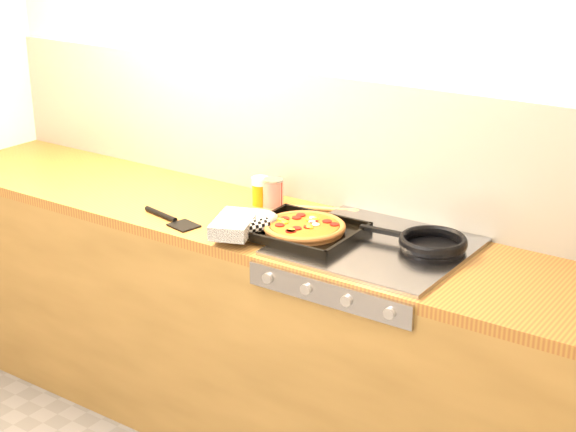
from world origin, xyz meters
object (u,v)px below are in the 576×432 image
Objects in this scene: juice_glass at (260,191)px; frying_pan at (431,243)px; pizza_on_tray at (286,227)px; tomato_can at (273,193)px.

frying_pan is at bearing -5.07° from juice_glass.
tomato_can is (-0.22, 0.23, 0.02)m from pizza_on_tray.
tomato_can reaches higher than juice_glass.
juice_glass reaches higher than pizza_on_tray.
frying_pan is 3.47× the size of tomato_can.
tomato_can is at bearing 174.08° from frying_pan.
tomato_can is at bearing 5.48° from juice_glass.
juice_glass is (-0.76, 0.07, 0.02)m from frying_pan.
frying_pan is 0.70m from tomato_can.
frying_pan is (0.48, 0.16, -0.01)m from pizza_on_tray.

